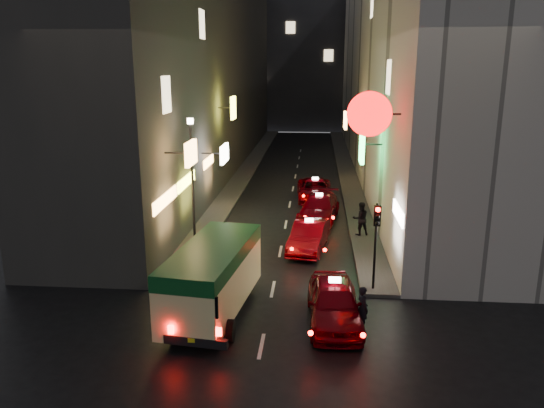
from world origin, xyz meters
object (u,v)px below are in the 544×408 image
(traffic_light, at_px, (377,228))
(lamp_post, at_px, (192,175))
(minibus, at_px, (213,272))
(taxi_near, at_px, (334,299))
(pedestrian_crossing, at_px, (363,305))

(traffic_light, bearing_deg, lamp_post, 151.09)
(minibus, distance_m, lamp_post, 7.51)
(taxi_near, height_order, pedestrian_crossing, taxi_near)
(pedestrian_crossing, bearing_deg, lamp_post, 21.58)
(pedestrian_crossing, height_order, lamp_post, lamp_post)
(taxi_near, xyz_separation_m, pedestrian_crossing, (0.94, -0.43, 0.01))
(taxi_near, distance_m, lamp_post, 10.12)
(pedestrian_crossing, bearing_deg, minibus, 58.90)
(taxi_near, bearing_deg, minibus, 175.83)
(traffic_light, xyz_separation_m, lamp_post, (-8.20, 4.53, 1.04))
(lamp_post, bearing_deg, traffic_light, -28.91)
(minibus, xyz_separation_m, pedestrian_crossing, (5.25, -0.74, -0.74))
(taxi_near, bearing_deg, lamp_post, 132.46)
(minibus, bearing_deg, pedestrian_crossing, -8.04)
(taxi_near, relative_size, lamp_post, 0.91)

